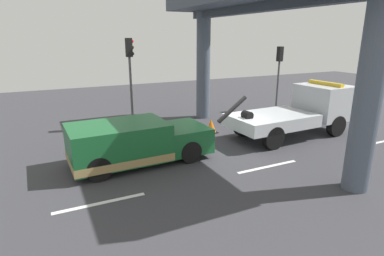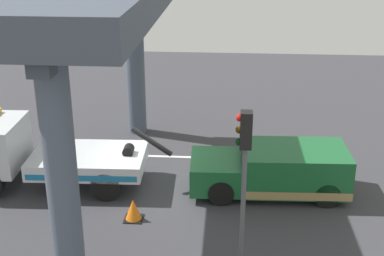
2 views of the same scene
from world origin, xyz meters
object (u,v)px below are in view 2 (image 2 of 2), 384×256
Objects in this scene: towed_van_green at (276,171)px; traffic_cone_orange at (133,210)px; traffic_light_near at (244,161)px; tow_truck_white at (33,152)px.

towed_van_green is 5.00m from traffic_cone_orange.
towed_van_green is 5.45m from traffic_light_near.
tow_truck_white is 4.46m from traffic_cone_orange.
tow_truck_white is 10.66× the size of traffic_cone_orange.
traffic_light_near reaches higher than traffic_cone_orange.
towed_van_green reaches higher than traffic_cone_orange.
traffic_cone_orange is at bearing 25.45° from towed_van_green.
traffic_cone_orange is (4.49, 2.14, -0.45)m from towed_van_green.
towed_van_green is at bearing -105.17° from traffic_light_near.
tow_truck_white reaches higher than towed_van_green.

